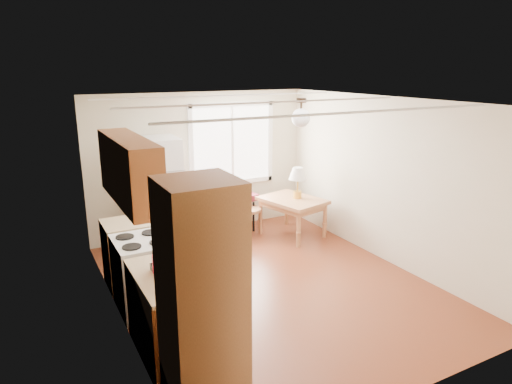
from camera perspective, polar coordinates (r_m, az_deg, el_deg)
room_shell at (r=5.97m, az=1.89°, el=-0.75°), size 4.60×5.60×2.62m
kitchen_run at (r=4.94m, az=-12.09°, el=-9.74°), size 0.65×3.40×2.20m
window_unit at (r=8.32m, az=-3.00°, el=5.97°), size 1.64×0.05×1.51m
pendant_light at (r=6.48m, az=5.63°, el=9.35°), size 0.26×0.26×0.40m
refrigerator at (r=7.61m, az=-12.35°, el=-0.19°), size 0.79×0.80×1.83m
bench at (r=8.13m, az=-4.77°, el=-1.18°), size 1.51×0.75×0.67m
dining_table at (r=8.05m, az=4.57°, el=-1.53°), size 1.04×1.24×0.67m
chair at (r=7.99m, az=-1.44°, el=-1.50°), size 0.49×0.48×1.02m
table_lamp at (r=7.96m, az=5.25°, el=2.01°), size 0.32×0.32×0.55m
coffee_maker at (r=4.74m, az=-11.78°, el=-8.46°), size 0.18×0.22×0.32m
kettle at (r=4.74m, az=-12.04°, el=-8.66°), size 0.13×0.13×0.25m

